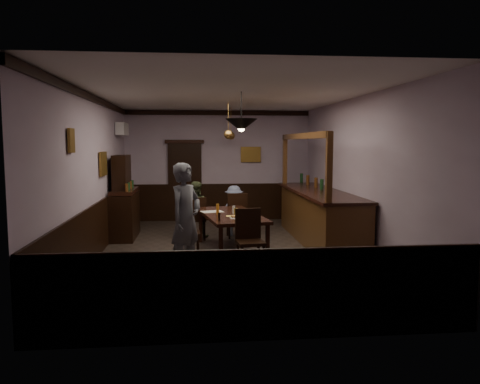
{
  "coord_description": "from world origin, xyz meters",
  "views": [
    {
      "loc": [
        -0.66,
        -8.77,
        2.11
      ],
      "look_at": [
        0.25,
        0.36,
        1.15
      ],
      "focal_mm": 35.0,
      "sensor_mm": 36.0,
      "label": 1
    }
  ],
  "objects": [
    {
      "name": "picture_left_small",
      "position": [
        -2.46,
        -1.6,
        2.15
      ],
      "size": [
        0.04,
        0.28,
        0.36
      ],
      "color": "olive",
      "rests_on": "ground"
    },
    {
      "name": "pepper_mill",
      "position": [
        -0.22,
        -0.63,
        0.82
      ],
      "size": [
        0.04,
        0.04,
        0.14
      ],
      "primitive_type": "cylinder",
      "color": "black",
      "rests_on": "dining_table"
    },
    {
      "name": "water_glass",
      "position": [
        0.11,
        0.18,
        0.82
      ],
      "size": [
        0.06,
        0.06,
        0.15
      ],
      "primitive_type": "cylinder",
      "color": "silver",
      "rests_on": "dining_table"
    },
    {
      "name": "beer_glass",
      "position": [
        -0.21,
        0.12,
        0.85
      ],
      "size": [
        0.06,
        0.06,
        0.2
      ],
      "primitive_type": "cylinder",
      "color": "#BF721E",
      "rests_on": "dining_table"
    },
    {
      "name": "pastry_plate",
      "position": [
        0.09,
        -0.43,
        0.76
      ],
      "size": [
        0.22,
        0.22,
        0.01
      ],
      "primitive_type": "cylinder",
      "color": "white",
      "rests_on": "dining_table"
    },
    {
      "name": "newspaper_left",
      "position": [
        -0.3,
        0.44,
        0.75
      ],
      "size": [
        0.49,
        0.41,
        0.01
      ],
      "primitive_type": "cube",
      "rotation": [
        0.0,
        0.0,
        0.3
      ],
      "color": "silver",
      "rests_on": "dining_table"
    },
    {
      "name": "pastry_ring_b",
      "position": [
        0.12,
        -0.36,
        0.79
      ],
      "size": [
        0.13,
        0.13,
        0.04
      ],
      "primitive_type": "torus",
      "color": "#C68C47",
      "rests_on": "pastry_plate"
    },
    {
      "name": "chair_near",
      "position": [
        0.26,
        -1.14,
        0.56
      ],
      "size": [
        0.48,
        0.48,
        1.02
      ],
      "rotation": [
        0.0,
        0.0,
        0.1
      ],
      "color": "black",
      "rests_on": "ground"
    },
    {
      "name": "pendant_brass_far",
      "position": [
        0.3,
        3.23,
        2.3
      ],
      "size": [
        0.2,
        0.2,
        0.81
      ],
      "color": "#BF8C3F",
      "rests_on": "ground"
    },
    {
      "name": "picture_left_large",
      "position": [
        -2.46,
        0.8,
        1.7
      ],
      "size": [
        0.04,
        0.62,
        0.48
      ],
      "color": "olive",
      "rests_on": "ground"
    },
    {
      "name": "person_standing",
      "position": [
        -0.79,
        -1.24,
        0.9
      ],
      "size": [
        0.74,
        0.78,
        1.8
      ],
      "primitive_type": "imported",
      "rotation": [
        0.0,
        0.0,
        0.91
      ],
      "color": "slate",
      "rests_on": "ground"
    },
    {
      "name": "pastry_ring_a",
      "position": [
        0.07,
        -0.39,
        0.79
      ],
      "size": [
        0.13,
        0.13,
        0.04
      ],
      "primitive_type": "torus",
      "color": "#C68C47",
      "rests_on": "pastry_plate"
    },
    {
      "name": "saucer",
      "position": [
        0.45,
        -0.29,
        0.76
      ],
      "size": [
        0.15,
        0.15,
        0.01
      ],
      "primitive_type": "cylinder",
      "color": "white",
      "rests_on": "dining_table"
    },
    {
      "name": "sideboard",
      "position": [
        -2.21,
        1.77,
        0.74
      ],
      "size": [
        0.5,
        1.4,
        1.85
      ],
      "color": "black",
      "rests_on": "ground"
    },
    {
      "name": "napkin",
      "position": [
        0.02,
        -0.14,
        0.75
      ],
      "size": [
        0.17,
        0.17,
        0.0
      ],
      "primitive_type": "cube",
      "rotation": [
        0.0,
        0.0,
        0.16
      ],
      "color": "#F1CC58",
      "rests_on": "dining_table"
    },
    {
      "name": "chair_far_right",
      "position": [
        0.29,
        1.48,
        0.56
      ],
      "size": [
        0.46,
        0.46,
        1.02
      ],
      "rotation": [
        0.0,
        0.0,
        3.19
      ],
      "color": "black",
      "rests_on": "ground"
    },
    {
      "name": "room",
      "position": [
        0.0,
        0.0,
        1.5
      ],
      "size": [
        5.01,
        8.01,
        3.01
      ],
      "color": "#2D2621",
      "rests_on": "ground"
    },
    {
      "name": "pendant_brass_mid",
      "position": [
        0.1,
        1.46,
        2.3
      ],
      "size": [
        0.2,
        0.2,
        0.81
      ],
      "color": "#BF8C3F",
      "rests_on": "ground"
    },
    {
      "name": "dining_table",
      "position": [
        0.05,
        0.16,
        0.69
      ],
      "size": [
        1.33,
        2.33,
        0.75
      ],
      "rotation": [
        0.0,
        0.0,
        0.16
      ],
      "color": "black",
      "rests_on": "ground"
    },
    {
      "name": "chair_side",
      "position": [
        -0.84,
        -0.17,
        0.52
      ],
      "size": [
        0.42,
        0.42,
        0.95
      ],
      "rotation": [
        0.0,
        0.0,
        1.6
      ],
      "color": "black",
      "rests_on": "ground"
    },
    {
      "name": "soda_can",
      "position": [
        0.14,
        0.05,
        0.81
      ],
      "size": [
        0.07,
        0.07,
        0.12
      ],
      "primitive_type": "cylinder",
      "color": "yellow",
      "rests_on": "dining_table"
    },
    {
      "name": "door_back",
      "position": [
        -0.9,
        3.95,
        1.05
      ],
      "size": [
        0.9,
        0.06,
        2.1
      ],
      "primitive_type": "cube",
      "color": "black",
      "rests_on": "ground"
    },
    {
      "name": "newspaper_right",
      "position": [
        0.33,
        0.44,
        0.75
      ],
      "size": [
        0.43,
        0.32,
        0.01
      ],
      "primitive_type": "cube",
      "rotation": [
        0.0,
        0.0,
        0.05
      ],
      "color": "silver",
      "rests_on": "dining_table"
    },
    {
      "name": "ac_unit",
      "position": [
        -2.38,
        2.9,
        2.45
      ],
      "size": [
        0.2,
        0.85,
        0.3
      ],
      "color": "white",
      "rests_on": "ground"
    },
    {
      "name": "picture_back",
      "position": [
        0.9,
        3.96,
        1.8
      ],
      "size": [
        0.55,
        0.04,
        0.42
      ],
      "color": "olive",
      "rests_on": "ground"
    },
    {
      "name": "bar_counter",
      "position": [
        1.99,
        0.89,
        0.59
      ],
      "size": [
        0.96,
        4.13,
        2.32
      ],
      "color": "#472C12",
      "rests_on": "ground"
    },
    {
      "name": "chair_far_left",
      "position": [
        -0.61,
        1.34,
        0.52
      ],
      "size": [
        0.42,
        0.42,
        0.95
      ],
      "rotation": [
        0.0,
        0.0,
        3.15
      ],
      "color": "black",
      "rests_on": "ground"
    },
    {
      "name": "coffee_cup",
      "position": [
        0.42,
        -0.29,
        0.8
      ],
      "size": [
        0.09,
        0.09,
        0.07
      ],
      "primitive_type": "imported",
      "rotation": [
        0.0,
        0.0,
        0.16
      ],
      "color": "white",
      "rests_on": "saucer"
    },
    {
      "name": "person_seated_left",
      "position": [
        -0.64,
        1.62,
        0.63
      ],
      "size": [
        0.65,
        0.52,
        1.27
      ],
      "primitive_type": "imported",
      "rotation": [
        0.0,
        0.0,
        3.07
      ],
      "color": "#3E482B",
      "rests_on": "ground"
    },
    {
      "name": "pendant_iron",
      "position": [
        0.17,
        -0.63,
        2.42
      ],
      "size": [
        0.56,
        0.56,
        0.69
      ],
      "color": "black",
      "rests_on": "ground"
    },
    {
      "name": "person_seated_right",
      "position": [
        0.25,
        1.76,
        0.57
      ],
      "size": [
        0.76,
        0.46,
        1.15
      ],
      "primitive_type": "imported",
      "rotation": [
        0.0,
        0.0,
        3.18
      ],
      "color": "slate",
      "rests_on": "ground"
    }
  ]
}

